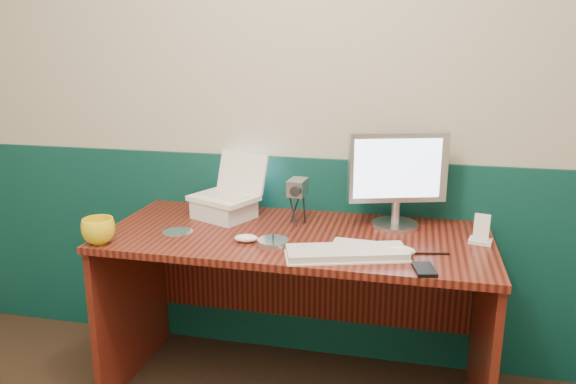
% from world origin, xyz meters
% --- Properties ---
extents(back_wall, '(3.50, 0.04, 2.50)m').
position_xyz_m(back_wall, '(0.00, 1.75, 1.25)').
color(back_wall, '#B7AE9A').
rests_on(back_wall, ground).
extents(wainscot, '(3.48, 0.02, 1.00)m').
position_xyz_m(wainscot, '(0.00, 1.74, 0.50)').
color(wainscot, '#073232').
rests_on(wainscot, ground).
extents(desk, '(1.60, 0.70, 0.75)m').
position_xyz_m(desk, '(0.16, 1.38, 0.38)').
color(desk, '#330F09').
rests_on(desk, ground).
extents(laptop_riser, '(0.30, 0.28, 0.08)m').
position_xyz_m(laptop_riser, '(-0.20, 1.52, 0.79)').
color(laptop_riser, silver).
rests_on(laptop_riser, desk).
extents(laptop, '(0.34, 0.30, 0.23)m').
position_xyz_m(laptop, '(-0.20, 1.52, 0.95)').
color(laptop, white).
rests_on(laptop, laptop_riser).
extents(monitor, '(0.43, 0.24, 0.42)m').
position_xyz_m(monitor, '(0.56, 1.57, 0.96)').
color(monitor, '#B1B1B6').
rests_on(monitor, desk).
extents(keyboard, '(0.47, 0.27, 0.03)m').
position_xyz_m(keyboard, '(0.40, 1.17, 0.76)').
color(keyboard, silver).
rests_on(keyboard, desk).
extents(mouse_right, '(0.11, 0.07, 0.04)m').
position_xyz_m(mouse_right, '(0.60, 1.23, 0.77)').
color(mouse_right, white).
rests_on(mouse_right, desk).
extents(mouse_left, '(0.10, 0.07, 0.03)m').
position_xyz_m(mouse_left, '(-0.01, 1.24, 0.77)').
color(mouse_left, white).
rests_on(mouse_left, desk).
extents(mug, '(0.14, 0.14, 0.10)m').
position_xyz_m(mug, '(-0.58, 1.09, 0.80)').
color(mug, yellow).
rests_on(mug, desk).
extents(camcorder, '(0.09, 0.12, 0.18)m').
position_xyz_m(camcorder, '(0.14, 1.51, 0.84)').
color(camcorder, '#AFB0B4').
rests_on(camcorder, desk).
extents(cd_spindle, '(0.12, 0.12, 0.03)m').
position_xyz_m(cd_spindle, '(0.11, 1.22, 0.76)').
color(cd_spindle, '#B0B5C1').
rests_on(cd_spindle, desk).
extents(cd_loose_a, '(0.13, 0.13, 0.00)m').
position_xyz_m(cd_loose_a, '(-0.33, 1.29, 0.75)').
color(cd_loose_a, silver).
rests_on(cd_loose_a, desk).
extents(pen, '(0.14, 0.03, 0.01)m').
position_xyz_m(pen, '(0.71, 1.26, 0.75)').
color(pen, black).
rests_on(pen, desk).
extents(papers, '(0.17, 0.12, 0.00)m').
position_xyz_m(papers, '(0.41, 1.31, 0.75)').
color(papers, silver).
rests_on(papers, desk).
extents(dock, '(0.10, 0.08, 0.02)m').
position_xyz_m(dock, '(0.90, 1.44, 0.76)').
color(dock, white).
rests_on(dock, desk).
extents(music_player, '(0.06, 0.04, 0.10)m').
position_xyz_m(music_player, '(0.90, 1.44, 0.82)').
color(music_player, white).
rests_on(music_player, dock).
extents(pda, '(0.09, 0.13, 0.01)m').
position_xyz_m(pda, '(0.68, 1.09, 0.76)').
color(pda, black).
rests_on(pda, desk).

